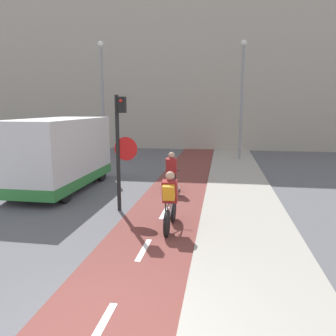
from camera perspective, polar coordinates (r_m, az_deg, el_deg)
name	(u,v)px	position (r m, az deg, el deg)	size (l,w,h in m)	color
building_row_background	(203,64)	(26.12, 6.15, 17.53)	(60.00, 5.20, 12.36)	#B2A899
traffic_light_pole	(120,141)	(9.37, -8.29, 4.70)	(0.67, 0.25, 3.32)	black
street_lamp_far	(102,88)	(19.65, -11.34, 13.47)	(0.36, 0.36, 6.62)	gray
street_lamp_sidewalk	(242,88)	(19.08, 12.77, 13.44)	(0.36, 0.36, 6.57)	gray
cyclist_near	(170,202)	(8.04, 0.34, -5.95)	(0.46, 1.66, 1.46)	black
cyclist_far	(172,174)	(11.61, 0.62, -1.03)	(0.46, 1.61, 1.44)	black
van	(60,155)	(12.51, -18.31, 2.13)	(2.09, 4.93, 2.59)	silver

